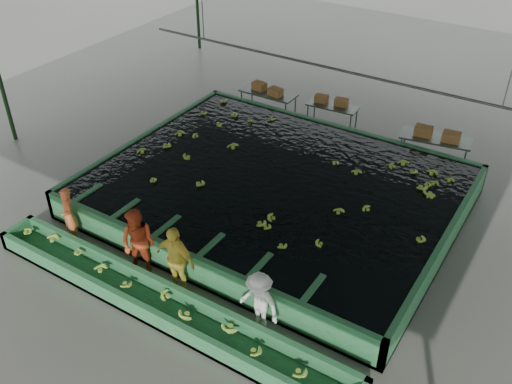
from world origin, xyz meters
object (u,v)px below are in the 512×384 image
Objects in this scene: worker_c at (175,260)px; packing_table_right at (433,151)px; worker_b at (138,243)px; flotation_tank at (274,191)px; worker_a at (69,215)px; box_stack_left at (267,92)px; box_stack_mid at (331,104)px; box_stack_right at (436,138)px; sorting_trough at (160,304)px; worker_d at (259,302)px; packing_table_mid at (332,116)px; packing_table_left at (268,104)px.

worker_c is 0.85× the size of packing_table_right.
flotation_tank is at bearing 61.54° from worker_b.
worker_a is 1.23× the size of box_stack_left.
worker_c is at bearing -85.72° from box_stack_mid.
flotation_tank is at bearing 87.47° from worker_c.
sorting_trough is at bearing -108.22° from box_stack_right.
box_stack_right is (1.02, 8.92, 0.21)m from worker_d.
worker_b is 9.26m from box_stack_left.
box_stack_right is at bearing 76.25° from worker_a.
box_stack_mid is (-0.11, 0.09, 0.41)m from packing_table_mid.
box_stack_mid is (2.28, 0.61, 0.35)m from packing_table_left.
worker_c is 1.02× the size of packing_table_mid.
box_stack_mid is (-3.05, 9.72, 0.04)m from worker_d.
sorting_trough is 5.38× the size of worker_c.
worker_c is (1.14, 0.00, -0.00)m from worker_b.
box_stack_mid is at bearing 97.69° from worker_a.
packing_table_right is (3.17, 4.68, 0.05)m from flotation_tank.
flotation_tank is 5.65m from box_stack_right.
box_stack_left is at bearing 107.81° from sorting_trough.
sorting_trough is at bearing -153.46° from worker_d.
box_stack_left is (-2.40, -0.57, 0.55)m from packing_table_mid.
worker_b is 1.03× the size of packing_table_mid.
box_stack_mid is 4.16m from box_stack_right.
worker_b reaches higher than packing_table_right.
packing_table_right is at bearing 90.04° from worker_d.
packing_table_mid is (2.99, 9.63, -0.38)m from worker_a.
box_stack_left is at bearing 110.50° from worker_a.
box_stack_right is (0.03, -0.06, 0.50)m from packing_table_right.
worker_a is at bearing 168.21° from worker_b.
worker_a reaches higher than packing_table_right.
packing_table_right is (3.32, 8.98, -0.43)m from worker_c.
packing_table_right is at bearing -10.45° from box_stack_mid.
worker_c is at bearing -91.95° from flotation_tank.
worker_c reaches higher than box_stack_mid.
packing_table_left is at bearing 123.22° from flotation_tank.
packing_table_mid is at bearing -39.46° from box_stack_mid.
sorting_trough is 7.08× the size of box_stack_right.
packing_table_right is at bearing 76.55° from worker_a.
flotation_tank is 5.51m from box_stack_mid.
packing_table_left is (-3.15, 4.81, 0.03)m from flotation_tank.
packing_table_right is at bearing -1.23° from packing_table_left.
sorting_trough is at bearing -43.63° from worker_b.
worker_d is 10.56m from packing_table_left.
box_stack_right is at bearing -61.59° from packing_table_right.
worker_c is at bearing -86.32° from packing_table_mid.
worker_b reaches higher than worker_c.
worker_a reaches higher than worker_d.
worker_c is 9.53m from box_stack_right.
packing_table_right is (0.99, 8.98, -0.29)m from worker_d.
packing_table_mid is 4.07m from box_stack_right.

